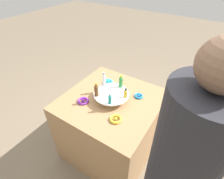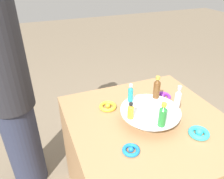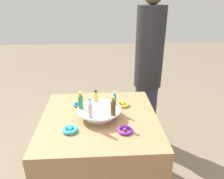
{
  "view_description": "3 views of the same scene",
  "coord_description": "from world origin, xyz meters",
  "px_view_note": "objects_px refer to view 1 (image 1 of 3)",
  "views": [
    {
      "loc": [
        1.01,
        0.67,
        1.79
      ],
      "look_at": [
        0.01,
        0.01,
        0.86
      ],
      "focal_mm": 28.0,
      "sensor_mm": 36.0,
      "label": 1
    },
    {
      "loc": [
        -0.8,
        0.54,
        1.48
      ],
      "look_at": [
        0.12,
        0.17,
        0.9
      ],
      "focal_mm": 35.0,
      "sensor_mm": 36.0,
      "label": 2
    },
    {
      "loc": [
        0.01,
        -1.39,
        1.57
      ],
      "look_at": [
        0.1,
        0.14,
        0.89
      ],
      "focal_mm": 35.0,
      "sensor_mm": 36.0,
      "label": 3
    }
  ],
  "objects_px": {
    "bottle_gold": "(126,93)",
    "ribbon_bow_teal": "(108,82)",
    "bottle_brown": "(96,90)",
    "ribbon_bow_gold": "(116,119)",
    "ribbon_bow_blue": "(139,96)",
    "ribbon_bow_purple": "(83,101)",
    "display_stand": "(111,95)",
    "bottle_clear": "(104,80)",
    "bottle_green": "(121,81)",
    "bottle_teal": "(110,99)"
  },
  "relations": [
    {
      "from": "bottle_gold",
      "to": "ribbon_bow_teal",
      "type": "relative_size",
      "value": 0.86
    },
    {
      "from": "bottle_brown",
      "to": "ribbon_bow_gold",
      "type": "xyz_separation_m",
      "value": [
        0.1,
        0.26,
        -0.12
      ]
    },
    {
      "from": "ribbon_bow_gold",
      "to": "ribbon_bow_blue",
      "type": "bearing_deg",
      "value": 175.99
    },
    {
      "from": "bottle_gold",
      "to": "ribbon_bow_purple",
      "type": "relative_size",
      "value": 0.85
    },
    {
      "from": "display_stand",
      "to": "ribbon_bow_gold",
      "type": "relative_size",
      "value": 3.12
    },
    {
      "from": "display_stand",
      "to": "bottle_clear",
      "type": "relative_size",
      "value": 2.15
    },
    {
      "from": "bottle_brown",
      "to": "ribbon_bow_teal",
      "type": "xyz_separation_m",
      "value": [
        -0.29,
        -0.08,
        -0.12
      ]
    },
    {
      "from": "bottle_brown",
      "to": "display_stand",
      "type": "bearing_deg",
      "value": 136.28
    },
    {
      "from": "bottle_gold",
      "to": "ribbon_bow_teal",
      "type": "height_order",
      "value": "bottle_gold"
    },
    {
      "from": "bottle_green",
      "to": "ribbon_bow_teal",
      "type": "xyz_separation_m",
      "value": [
        -0.06,
        -0.19,
        -0.12
      ]
    },
    {
      "from": "bottle_brown",
      "to": "ribbon_bow_purple",
      "type": "distance_m",
      "value": 0.18
    },
    {
      "from": "bottle_teal",
      "to": "bottle_gold",
      "type": "relative_size",
      "value": 1.19
    },
    {
      "from": "bottle_teal",
      "to": "bottle_gold",
      "type": "bearing_deg",
      "value": 154.28
    },
    {
      "from": "bottle_green",
      "to": "bottle_teal",
      "type": "distance_m",
      "value": 0.25
    },
    {
      "from": "bottle_gold",
      "to": "ribbon_bow_gold",
      "type": "bearing_deg",
      "value": 10.06
    },
    {
      "from": "bottle_green",
      "to": "bottle_teal",
      "type": "relative_size",
      "value": 1.2
    },
    {
      "from": "bottle_clear",
      "to": "ribbon_bow_purple",
      "type": "bearing_deg",
      "value": -18.36
    },
    {
      "from": "display_stand",
      "to": "ribbon_bow_teal",
      "type": "xyz_separation_m",
      "value": [
        -0.19,
        -0.17,
        -0.03
      ]
    },
    {
      "from": "bottle_teal",
      "to": "ribbon_bow_purple",
      "type": "height_order",
      "value": "bottle_teal"
    },
    {
      "from": "bottle_brown",
      "to": "bottle_teal",
      "type": "height_order",
      "value": "bottle_brown"
    },
    {
      "from": "bottle_teal",
      "to": "ribbon_bow_purple",
      "type": "relative_size",
      "value": 1.01
    },
    {
      "from": "bottle_green",
      "to": "bottle_gold",
      "type": "bearing_deg",
      "value": 46.28
    },
    {
      "from": "ribbon_bow_blue",
      "to": "ribbon_bow_gold",
      "type": "bearing_deg",
      "value": -4.01
    },
    {
      "from": "bottle_clear",
      "to": "bottle_gold",
      "type": "bearing_deg",
      "value": 82.28
    },
    {
      "from": "display_stand",
      "to": "ribbon_bow_gold",
      "type": "xyz_separation_m",
      "value": [
        0.19,
        0.17,
        -0.04
      ]
    },
    {
      "from": "ribbon_bow_teal",
      "to": "bottle_teal",
      "type": "bearing_deg",
      "value": 36.68
    },
    {
      "from": "bottle_teal",
      "to": "ribbon_bow_blue",
      "type": "distance_m",
      "value": 0.33
    },
    {
      "from": "bottle_gold",
      "to": "ribbon_bow_purple",
      "type": "bearing_deg",
      "value": -59.33
    },
    {
      "from": "ribbon_bow_gold",
      "to": "bottle_teal",
      "type": "bearing_deg",
      "value": -126.23
    },
    {
      "from": "bottle_clear",
      "to": "bottle_teal",
      "type": "relative_size",
      "value": 1.4
    },
    {
      "from": "ribbon_bow_gold",
      "to": "ribbon_bow_blue",
      "type": "height_order",
      "value": "ribbon_bow_gold"
    },
    {
      "from": "bottle_brown",
      "to": "ribbon_bow_teal",
      "type": "distance_m",
      "value": 0.32
    },
    {
      "from": "ribbon_bow_purple",
      "to": "ribbon_bow_blue",
      "type": "xyz_separation_m",
      "value": [
        -0.34,
        0.39,
        -0.0
      ]
    },
    {
      "from": "ribbon_bow_gold",
      "to": "ribbon_bow_blue",
      "type": "xyz_separation_m",
      "value": [
        -0.36,
        0.03,
        -0.0
      ]
    },
    {
      "from": "bottle_teal",
      "to": "ribbon_bow_blue",
      "type": "xyz_separation_m",
      "value": [
        -0.28,
        0.13,
        -0.11
      ]
    },
    {
      "from": "bottle_teal",
      "to": "ribbon_bow_teal",
      "type": "xyz_separation_m",
      "value": [
        -0.31,
        -0.23,
        -0.11
      ]
    },
    {
      "from": "bottle_clear",
      "to": "ribbon_bow_gold",
      "type": "relative_size",
      "value": 1.45
    },
    {
      "from": "display_stand",
      "to": "bottle_teal",
      "type": "distance_m",
      "value": 0.15
    },
    {
      "from": "bottle_brown",
      "to": "bottle_gold",
      "type": "height_order",
      "value": "bottle_brown"
    },
    {
      "from": "bottle_clear",
      "to": "bottle_brown",
      "type": "bearing_deg",
      "value": 10.28
    },
    {
      "from": "display_stand",
      "to": "bottle_brown",
      "type": "distance_m",
      "value": 0.16
    },
    {
      "from": "bottle_teal",
      "to": "ribbon_bow_blue",
      "type": "relative_size",
      "value": 1.3
    },
    {
      "from": "display_stand",
      "to": "bottle_teal",
      "type": "height_order",
      "value": "bottle_teal"
    },
    {
      "from": "bottle_gold",
      "to": "ribbon_bow_gold",
      "type": "distance_m",
      "value": 0.24
    },
    {
      "from": "bottle_clear",
      "to": "display_stand",
      "type": "bearing_deg",
      "value": 64.28
    },
    {
      "from": "bottle_brown",
      "to": "ribbon_bow_blue",
      "type": "relative_size",
      "value": 1.66
    },
    {
      "from": "ribbon_bow_blue",
      "to": "bottle_teal",
      "type": "bearing_deg",
      "value": -24.76
    },
    {
      "from": "bottle_clear",
      "to": "ribbon_bow_blue",
      "type": "relative_size",
      "value": 1.82
    },
    {
      "from": "display_stand",
      "to": "bottle_green",
      "type": "relative_size",
      "value": 2.5
    },
    {
      "from": "bottle_teal",
      "to": "bottle_gold",
      "type": "xyz_separation_m",
      "value": [
        -0.14,
        0.07,
        -0.01
      ]
    }
  ]
}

